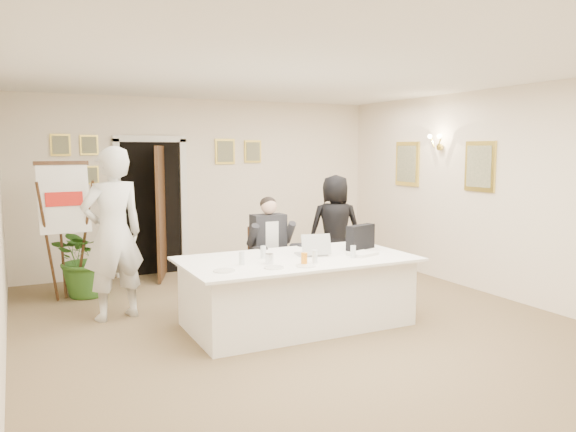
{
  "coord_description": "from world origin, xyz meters",
  "views": [
    {
      "loc": [
        -2.85,
        -5.43,
        1.99
      ],
      "look_at": [
        0.11,
        0.6,
        1.19
      ],
      "focal_mm": 35.0,
      "sensor_mm": 36.0,
      "label": 1
    }
  ],
  "objects_px": {
    "flip_chart": "(64,239)",
    "laptop": "(311,243)",
    "steel_jug": "(269,259)",
    "paper_stack": "(362,254)",
    "conference_table": "(297,291)",
    "standing_woman": "(335,228)",
    "oj_glass": "(304,259)",
    "potted_palm": "(87,256)",
    "standing_man": "(113,234)",
    "laptop_bag": "(360,237)",
    "seated_man": "(270,249)"
  },
  "relations": [
    {
      "from": "steel_jug",
      "to": "oj_glass",
      "type": "bearing_deg",
      "value": -33.19
    },
    {
      "from": "standing_man",
      "to": "steel_jug",
      "type": "distance_m",
      "value": 1.94
    },
    {
      "from": "paper_stack",
      "to": "laptop_bag",
      "type": "bearing_deg",
      "value": 60.21
    },
    {
      "from": "laptop",
      "to": "seated_man",
      "type": "bearing_deg",
      "value": 107.21
    },
    {
      "from": "flip_chart",
      "to": "standing_woman",
      "type": "bearing_deg",
      "value": -8.15
    },
    {
      "from": "laptop_bag",
      "to": "oj_glass",
      "type": "bearing_deg",
      "value": -173.23
    },
    {
      "from": "paper_stack",
      "to": "conference_table",
      "type": "bearing_deg",
      "value": 164.72
    },
    {
      "from": "standing_woman",
      "to": "oj_glass",
      "type": "relative_size",
      "value": 12.39
    },
    {
      "from": "flip_chart",
      "to": "laptop",
      "type": "distance_m",
      "value": 3.28
    },
    {
      "from": "laptop",
      "to": "steel_jug",
      "type": "xyz_separation_m",
      "value": [
        -0.65,
        -0.27,
        -0.08
      ]
    },
    {
      "from": "conference_table",
      "to": "standing_man",
      "type": "height_order",
      "value": "standing_man"
    },
    {
      "from": "conference_table",
      "to": "paper_stack",
      "type": "bearing_deg",
      "value": -15.28
    },
    {
      "from": "paper_stack",
      "to": "oj_glass",
      "type": "bearing_deg",
      "value": -167.64
    },
    {
      "from": "laptop",
      "to": "potted_palm",
      "type": "bearing_deg",
      "value": 144.82
    },
    {
      "from": "potted_palm",
      "to": "paper_stack",
      "type": "relative_size",
      "value": 3.36
    },
    {
      "from": "conference_table",
      "to": "steel_jug",
      "type": "distance_m",
      "value": 0.64
    },
    {
      "from": "conference_table",
      "to": "potted_palm",
      "type": "height_order",
      "value": "potted_palm"
    },
    {
      "from": "conference_table",
      "to": "oj_glass",
      "type": "relative_size",
      "value": 19.98
    },
    {
      "from": "flip_chart",
      "to": "seated_man",
      "type": "bearing_deg",
      "value": -26.46
    },
    {
      "from": "seated_man",
      "to": "laptop_bag",
      "type": "distance_m",
      "value": 1.23
    },
    {
      "from": "conference_table",
      "to": "seated_man",
      "type": "height_order",
      "value": "seated_man"
    },
    {
      "from": "steel_jug",
      "to": "laptop",
      "type": "bearing_deg",
      "value": 22.66
    },
    {
      "from": "standing_woman",
      "to": "steel_jug",
      "type": "distance_m",
      "value": 2.68
    },
    {
      "from": "oj_glass",
      "to": "laptop_bag",
      "type": "bearing_deg",
      "value": 26.45
    },
    {
      "from": "laptop_bag",
      "to": "paper_stack",
      "type": "height_order",
      "value": "laptop_bag"
    },
    {
      "from": "oj_glass",
      "to": "paper_stack",
      "type": "bearing_deg",
      "value": 12.36
    },
    {
      "from": "potted_palm",
      "to": "steel_jug",
      "type": "bearing_deg",
      "value": -59.1
    },
    {
      "from": "standing_woman",
      "to": "oj_glass",
      "type": "distance_m",
      "value": 2.62
    },
    {
      "from": "standing_man",
      "to": "laptop",
      "type": "height_order",
      "value": "standing_man"
    },
    {
      "from": "standing_woman",
      "to": "laptop_bag",
      "type": "height_order",
      "value": "standing_woman"
    },
    {
      "from": "standing_man",
      "to": "laptop",
      "type": "bearing_deg",
      "value": 138.45
    },
    {
      "from": "oj_glass",
      "to": "steel_jug",
      "type": "xyz_separation_m",
      "value": [
        -0.31,
        0.2,
        -0.01
      ]
    },
    {
      "from": "seated_man",
      "to": "standing_man",
      "type": "height_order",
      "value": "standing_man"
    },
    {
      "from": "standing_woman",
      "to": "standing_man",
      "type": "bearing_deg",
      "value": 27.93
    },
    {
      "from": "flip_chart",
      "to": "standing_woman",
      "type": "xyz_separation_m",
      "value": [
        3.77,
        -0.54,
        -0.03
      ]
    },
    {
      "from": "conference_table",
      "to": "seated_man",
      "type": "xyz_separation_m",
      "value": [
        0.13,
        1.03,
        0.3
      ]
    },
    {
      "from": "conference_table",
      "to": "potted_palm",
      "type": "distance_m",
      "value": 3.11
    },
    {
      "from": "laptop_bag",
      "to": "oj_glass",
      "type": "height_order",
      "value": "laptop_bag"
    },
    {
      "from": "steel_jug",
      "to": "standing_man",
      "type": "bearing_deg",
      "value": 136.21
    },
    {
      "from": "steel_jug",
      "to": "paper_stack",
      "type": "bearing_deg",
      "value": -0.78
    },
    {
      "from": "conference_table",
      "to": "seated_man",
      "type": "bearing_deg",
      "value": 82.93
    },
    {
      "from": "seated_man",
      "to": "potted_palm",
      "type": "distance_m",
      "value": 2.52
    },
    {
      "from": "potted_palm",
      "to": "laptop_bag",
      "type": "bearing_deg",
      "value": -37.98
    },
    {
      "from": "flip_chart",
      "to": "steel_jug",
      "type": "height_order",
      "value": "flip_chart"
    },
    {
      "from": "laptop",
      "to": "standing_woman",
      "type": "bearing_deg",
      "value": 62.61
    },
    {
      "from": "laptop",
      "to": "oj_glass",
      "type": "xyz_separation_m",
      "value": [
        -0.34,
        -0.48,
        -0.07
      ]
    },
    {
      "from": "conference_table",
      "to": "laptop",
      "type": "relative_size",
      "value": 7.22
    },
    {
      "from": "standing_man",
      "to": "paper_stack",
      "type": "xyz_separation_m",
      "value": [
        2.56,
        -1.35,
        -0.22
      ]
    },
    {
      "from": "conference_table",
      "to": "paper_stack",
      "type": "height_order",
      "value": "paper_stack"
    },
    {
      "from": "seated_man",
      "to": "paper_stack",
      "type": "bearing_deg",
      "value": -58.64
    }
  ]
}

